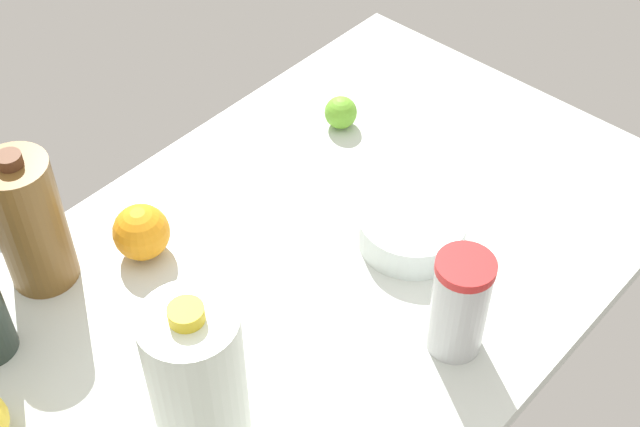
% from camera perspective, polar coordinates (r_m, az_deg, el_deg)
% --- Properties ---
extents(countertop, '(1.20, 0.76, 0.03)m').
position_cam_1_polar(countertop, '(1.40, 0.00, -3.33)').
color(countertop, silver).
rests_on(countertop, ground).
extents(milk_jug, '(0.12, 0.12, 0.28)m').
position_cam_1_polar(milk_jug, '(1.09, -7.77, -11.01)').
color(milk_jug, white).
rests_on(milk_jug, countertop).
extents(mixing_bowl, '(0.17, 0.17, 0.05)m').
position_cam_1_polar(mixing_bowl, '(1.40, 5.90, -0.99)').
color(mixing_bowl, silver).
rests_on(mixing_bowl, countertop).
extents(tumbler_cup, '(0.08, 0.08, 0.17)m').
position_cam_1_polar(tumbler_cup, '(1.23, 8.91, -5.78)').
color(tumbler_cup, silver).
rests_on(tumbler_cup, countertop).
extents(chocolate_milk_jug, '(0.10, 0.10, 0.24)m').
position_cam_1_polar(chocolate_milk_jug, '(1.35, -18.08, -0.54)').
color(chocolate_milk_jug, brown).
rests_on(chocolate_milk_jug, countertop).
extents(lime_far_back, '(0.06, 0.06, 0.06)m').
position_cam_1_polar(lime_far_back, '(1.61, 1.34, 6.49)').
color(lime_far_back, '#6CB530').
rests_on(lime_far_back, countertop).
extents(orange_near_front, '(0.09, 0.09, 0.09)m').
position_cam_1_polar(orange_near_front, '(1.39, -11.37, -1.18)').
color(orange_near_front, orange).
rests_on(orange_near_front, countertop).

